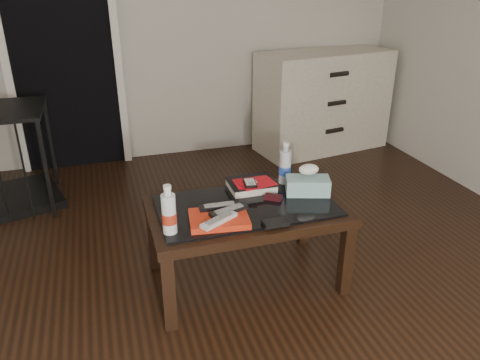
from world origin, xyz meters
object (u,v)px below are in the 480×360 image
at_px(water_bottle_left, 169,209).
at_px(water_bottle_right, 285,163).
at_px(tissue_box, 308,186).
at_px(textbook, 251,185).
at_px(coffee_table, 246,215).
at_px(dresser, 323,101).

bearing_deg(water_bottle_left, water_bottle_right, 26.46).
relative_size(water_bottle_right, tissue_box, 1.03).
height_order(textbook, water_bottle_left, water_bottle_left).
bearing_deg(water_bottle_right, water_bottle_left, -153.54).
height_order(coffee_table, water_bottle_right, water_bottle_right).
distance_m(coffee_table, tissue_box, 0.37).
distance_m(textbook, tissue_box, 0.31).
distance_m(textbook, water_bottle_left, 0.61).
height_order(textbook, tissue_box, tissue_box).
bearing_deg(dresser, water_bottle_left, -140.97).
xyz_separation_m(coffee_table, textbook, (0.09, 0.17, 0.09)).
height_order(coffee_table, tissue_box, tissue_box).
distance_m(coffee_table, textbook, 0.21).
xyz_separation_m(water_bottle_left, tissue_box, (0.77, 0.19, -0.07)).
bearing_deg(textbook, tissue_box, -27.66).
relative_size(coffee_table, tissue_box, 4.35).
distance_m(coffee_table, water_bottle_right, 0.40).
relative_size(dresser, water_bottle_left, 5.31).
bearing_deg(coffee_table, tissue_box, 4.38).
distance_m(coffee_table, water_bottle_left, 0.48).
xyz_separation_m(dresser, water_bottle_right, (-1.03, -1.58, 0.13)).
bearing_deg(coffee_table, textbook, 63.28).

